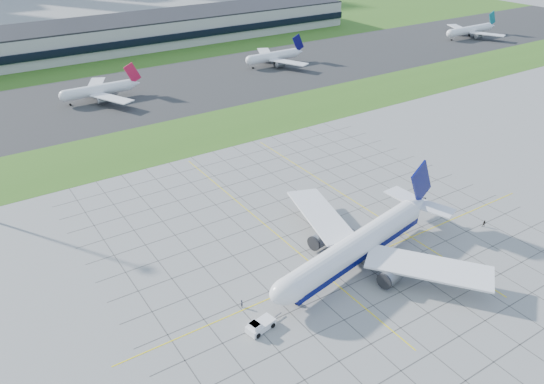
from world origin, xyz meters
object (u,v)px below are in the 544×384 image
at_px(pushback_tug, 260,326).
at_px(distant_jet_3, 471,30).
at_px(airliner, 357,246).
at_px(crew_near, 242,304).
at_px(crew_far, 484,224).
at_px(distant_jet_2, 274,56).
at_px(distant_jet_1, 100,90).

xyz_separation_m(pushback_tug, distant_jet_3, (246.46, 145.66, 3.38)).
xyz_separation_m(airliner, crew_near, (-30.13, 1.73, -4.11)).
xyz_separation_m(crew_far, distant_jet_3, (176.84, 145.80, 3.52)).
relative_size(pushback_tug, distant_jet_3, 0.21).
bearing_deg(distant_jet_3, pushback_tug, -149.42).
distance_m(airliner, crew_far, 39.71).
height_order(airliner, distant_jet_2, airliner).
distance_m(pushback_tug, distant_jet_1, 155.89).
bearing_deg(pushback_tug, distant_jet_3, 19.16).
height_order(crew_near, distant_jet_3, distant_jet_3).
distance_m(pushback_tug, distant_jet_2, 194.01).
bearing_deg(airliner, crew_far, -20.46).
relative_size(airliner, crew_near, 31.01).
distance_m(crew_far, distant_jet_1, 163.80).
height_order(pushback_tug, distant_jet_1, distant_jet_1).
bearing_deg(airliner, distant_jet_3, 21.47).
bearing_deg(airliner, distant_jet_1, 83.81).
relative_size(airliner, distant_jet_3, 1.37).
bearing_deg(distant_jet_2, crew_far, -104.00).
distance_m(airliner, pushback_tug, 31.46).
relative_size(airliner, pushback_tug, 6.44).
bearing_deg(distant_jet_3, distant_jet_2, 173.99).
xyz_separation_m(crew_near, distant_jet_3, (245.97, 137.86, 3.55)).
xyz_separation_m(pushback_tug, distant_jet_1, (16.98, 154.92, 3.38)).
relative_size(crew_far, distant_jet_1, 0.05).
distance_m(distant_jet_2, distant_jet_3, 137.65).
bearing_deg(distant_jet_1, pushback_tug, -96.25).
distance_m(pushback_tug, distant_jet_3, 286.30).
height_order(distant_jet_2, distant_jet_3, same).
relative_size(pushback_tug, distant_jet_1, 0.21).
height_order(crew_far, distant_jet_3, distant_jet_3).
xyz_separation_m(pushback_tug, crew_far, (69.62, -0.14, -0.14)).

